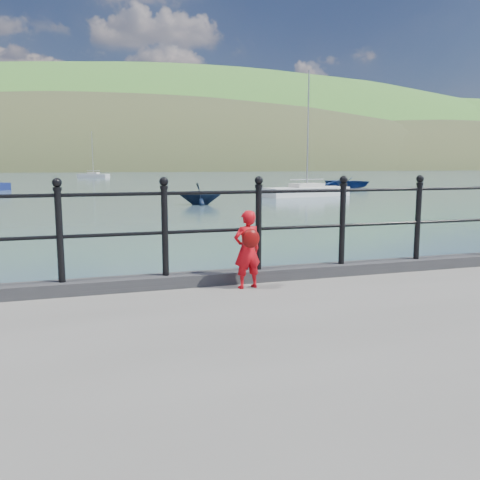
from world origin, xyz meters
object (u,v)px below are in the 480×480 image
object	(u,v)px
child	(247,249)
railing	(213,219)
sailboat_deep	(93,176)
launch_blue	(348,182)
sailboat_near	(307,192)
launch_navy	(200,194)

from	to	relation	value
child	railing	bearing A→B (deg)	-54.44
sailboat_deep	launch_blue	bearing A→B (deg)	-29.91
railing	child	bearing A→B (deg)	-45.85
railing	sailboat_near	bearing A→B (deg)	63.04
launch_blue	sailboat_near	size ratio (longest dim) A/B	0.54
child	sailboat_near	xyz separation A→B (m)	(14.90, 30.30, -1.15)
child	sailboat_deep	size ratio (longest dim) A/B	0.11
child	sailboat_near	distance (m)	33.79
railing	child	distance (m)	0.59
child	sailboat_near	world-z (taller)	sailboat_near
sailboat_near	sailboat_deep	bearing A→B (deg)	90.49
launch_navy	sailboat_deep	size ratio (longest dim) A/B	0.30
child	launch_blue	world-z (taller)	child
railing	child	xyz separation A→B (m)	(0.34, -0.35, -0.34)
launch_blue	sailboat_deep	xyz separation A→B (m)	(-25.16, 46.05, -0.20)
launch_blue	sailboat_near	distance (m)	16.85
launch_blue	sailboat_deep	distance (m)	52.48
child	sailboat_deep	world-z (taller)	sailboat_deep
sailboat_near	launch_navy	bearing A→B (deg)	-163.79
railing	launch_blue	distance (m)	50.17
railing	launch_navy	size ratio (longest dim) A/B	7.23
launch_blue	launch_navy	size ratio (longest dim) A/B	2.09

